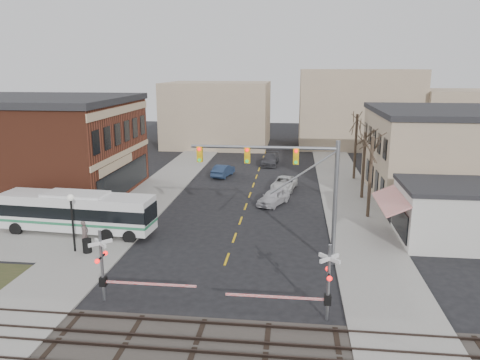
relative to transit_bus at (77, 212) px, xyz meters
name	(u,v)px	position (x,y,z in m)	size (l,w,h in m)	color
ground	(222,272)	(11.90, -5.61, -1.72)	(160.00, 160.00, 0.00)	black
sidewalk_west	(162,187)	(2.40, 14.39, -1.66)	(5.00, 60.00, 0.12)	gray
sidewalk_east	(346,192)	(21.40, 14.39, -1.66)	(5.00, 60.00, 0.12)	gray
ballast_strip	(195,347)	(11.90, -13.61, -1.69)	(160.00, 5.00, 0.06)	#332D28
rail_tracks	(195,345)	(11.90, -13.61, -1.60)	(160.00, 3.91, 0.14)	#2D231E
awning_shop	(458,213)	(27.87, 1.39, 0.45)	(9.74, 6.20, 4.30)	beige
tree_east_a	(370,177)	(22.40, 6.39, 1.78)	(0.28, 0.28, 6.75)	#382B21
tree_east_b	(363,165)	(22.70, 12.39, 1.55)	(0.28, 0.28, 6.30)	#382B21
tree_east_c	(355,147)	(22.90, 20.39, 2.00)	(0.28, 0.28, 7.20)	#382B21
transit_bus	(77,212)	(0.00, 0.00, 0.00)	(11.91, 3.41, 3.03)	silver
traffic_signal_mast	(294,177)	(16.16, -3.60, 3.98)	(9.16, 0.30, 8.00)	gray
rr_crossing_west	(110,267)	(6.52, -9.87, 0.25)	(5.60, 1.36, 4.00)	gray
rr_crossing_east	(320,283)	(17.52, -10.53, 0.25)	(5.60, 1.36, 4.00)	gray
street_lamp	(72,210)	(1.47, -3.69, 1.29)	(0.44, 0.44, 4.01)	black
trash_bin	(87,246)	(2.41, -3.81, -1.12)	(0.60, 0.60, 0.95)	black
car_a	(273,197)	(14.36, 9.39, -1.00)	(1.69, 4.20, 1.43)	#B8B7BC
car_b	(223,170)	(8.06, 20.12, -1.02)	(1.48, 4.24, 1.40)	#1C2B46
car_c	(284,183)	(15.22, 14.92, -1.07)	(2.17, 4.70, 1.30)	silver
car_d	(270,159)	(13.08, 27.24, -1.00)	(2.02, 4.96, 1.44)	#37373B
pedestrian_near	(85,234)	(1.79, -2.74, -0.68)	(0.67, 0.44, 1.84)	#5E4D4B
pedestrian_far	(106,218)	(1.92, 0.79, -0.66)	(0.91, 0.71, 1.88)	#303854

